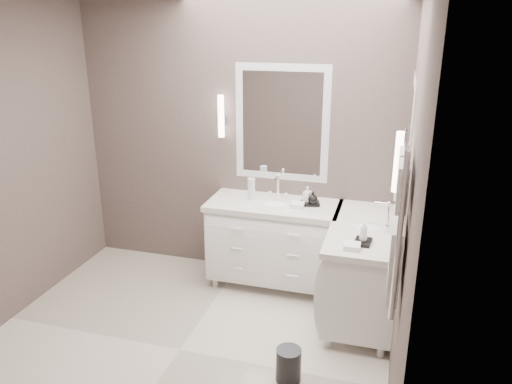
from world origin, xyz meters
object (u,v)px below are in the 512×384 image
(vanity_right, at_px, (363,265))
(waste_bin, at_px, (289,365))
(vanity_back, at_px, (274,238))
(towel_ladder, at_px, (398,229))

(vanity_right, bearing_deg, waste_bin, -113.01)
(vanity_back, distance_m, vanity_right, 0.93)
(vanity_right, bearing_deg, vanity_back, 159.62)
(vanity_back, height_order, towel_ladder, towel_ladder)
(vanity_back, relative_size, towel_ladder, 1.38)
(vanity_back, distance_m, towel_ladder, 2.16)
(vanity_back, relative_size, waste_bin, 4.86)
(vanity_back, height_order, vanity_right, same)
(vanity_right, height_order, towel_ladder, towel_ladder)
(towel_ladder, bearing_deg, waste_bin, 155.29)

